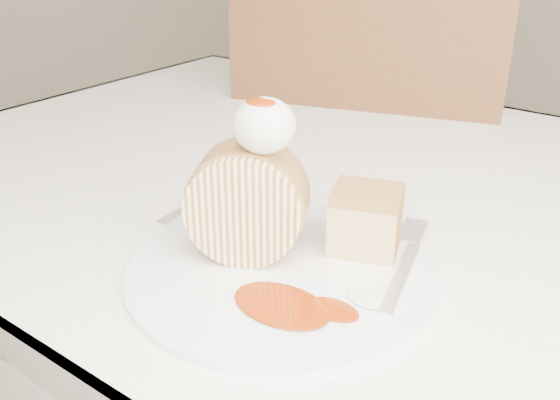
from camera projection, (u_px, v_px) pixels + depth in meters
The scene contains 10 objects.
table at pixel (378, 250), 0.83m from camera, with size 1.40×0.90×0.75m.
chair_far at pixel (368, 173), 1.28m from camera, with size 0.60×0.60×1.01m.
plate at pixel (282, 270), 0.61m from camera, with size 0.30×0.30×0.01m, color white.
roulade_slice at pixel (247, 203), 0.61m from camera, with size 0.11×0.11×0.06m, color #FFEEB1.
cake_chunk at pixel (366, 224), 0.63m from camera, with size 0.07×0.06×0.06m, color #B78B45.
whipped_cream at pixel (264, 125), 0.56m from camera, with size 0.06×0.06×0.05m, color white.
caramel_drizzle at pixel (261, 95), 0.55m from camera, with size 0.03×0.02×0.01m, color #8A2805.
caramel_pool at pixel (281, 305), 0.54m from camera, with size 0.09×0.06×0.00m, color #8A2805, non-canonical shape.
fork at pixel (401, 277), 0.59m from camera, with size 0.02×0.18×0.00m, color silver.
spoon at pixel (202, 201), 0.75m from camera, with size 0.03×0.18×0.00m, color silver.
Camera 1 is at (0.33, -0.45, 1.08)m, focal length 40.00 mm.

